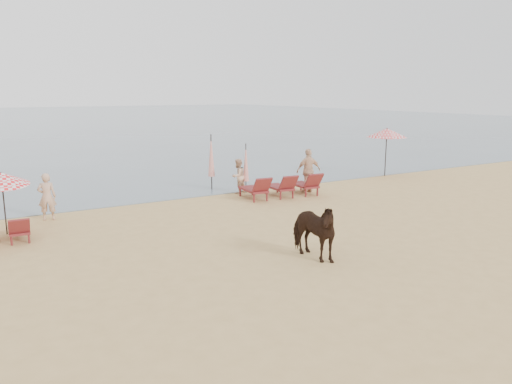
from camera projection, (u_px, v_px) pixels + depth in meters
ground at (355, 267)px, 12.84m from camera, size 120.00×120.00×0.00m
sea at (18, 120)px, 80.26m from camera, size 160.00×140.00×0.06m
lounger_cluster_right at (282, 186)px, 21.22m from camera, size 3.33×2.14×0.70m
umbrella_open_left_b at (2, 179)px, 15.43m from camera, size 1.62×1.65×2.06m
umbrella_open_right at (387, 133)px, 26.27m from camera, size 2.09×2.09×2.55m
umbrella_closed_left at (246, 163)px, 21.95m from camera, size 0.27×0.27×2.20m
umbrella_closed_right at (211, 156)px, 22.66m from camera, size 0.31×0.31×2.55m
cow at (312, 230)px, 13.32m from camera, size 1.02×1.95×1.58m
beachgoer_left at (47, 197)px, 17.36m from camera, size 0.68×0.53×1.67m
beachgoer_right_a at (238, 176)px, 22.01m from camera, size 0.92×0.83×1.54m
beachgoer_right_b at (309, 171)px, 22.16m from camera, size 1.21×0.68×1.96m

